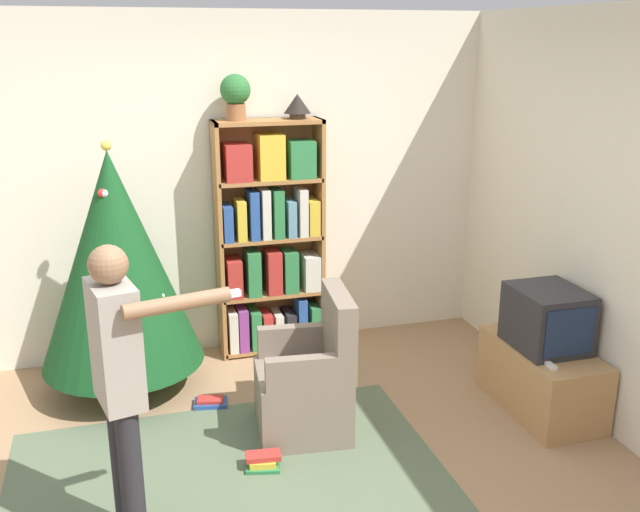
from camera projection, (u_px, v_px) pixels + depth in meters
ground_plane at (275, 493)px, 3.92m from camera, size 14.00×14.00×0.00m
wall_back at (211, 187)px, 5.45m from camera, size 8.00×0.10×2.60m
area_rug at (228, 478)px, 4.05m from camera, size 2.45×1.66×0.01m
bookshelf at (270, 242)px, 5.48m from camera, size 0.82×0.28×1.82m
tv_stand at (541, 378)px, 4.75m from camera, size 0.47×0.90×0.46m
television at (547, 318)px, 4.62m from camera, size 0.42×0.49×0.40m
game_remote at (550, 365)px, 4.39m from camera, size 0.04×0.12×0.02m
christmas_tree at (116, 261)px, 4.81m from camera, size 1.11×1.11×1.77m
armchair at (309, 384)px, 4.46m from camera, size 0.63×0.62×0.92m
standing_person at (121, 376)px, 3.29m from camera, size 0.69×0.46×1.54m
potted_plant at (235, 94)px, 5.10m from camera, size 0.22×0.22×0.33m
table_lamp at (297, 105)px, 5.25m from camera, size 0.20×0.20×0.18m
book_pile_near_tree at (210, 402)px, 4.85m from camera, size 0.24×0.18×0.05m
book_pile_by_chair at (263, 462)px, 4.13m from camera, size 0.22×0.17×0.09m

